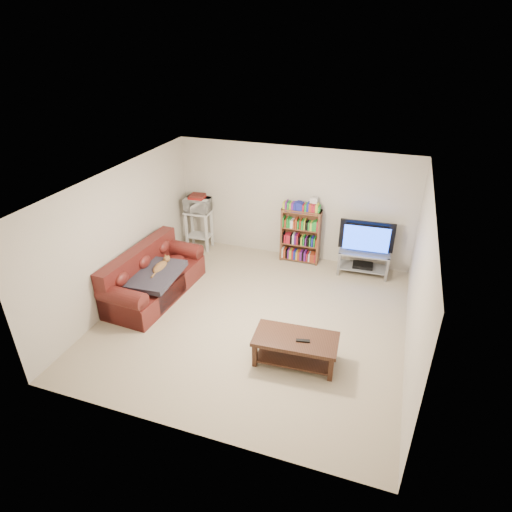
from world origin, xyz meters
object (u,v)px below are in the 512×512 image
at_px(sofa, 152,279).
at_px(coffee_table, 296,345).
at_px(bookshelf, 300,235).
at_px(tv_stand, 364,259).

xyz_separation_m(sofa, coffee_table, (2.98, -0.94, -0.01)).
bearing_deg(coffee_table, sofa, 159.08).
height_order(sofa, bookshelf, bookshelf).
relative_size(coffee_table, tv_stand, 1.25).
bearing_deg(bookshelf, sofa, -137.18).
bearing_deg(tv_stand, bookshelf, 171.44).
height_order(sofa, coffee_table, sofa).
distance_m(coffee_table, bookshelf, 3.20).
relative_size(sofa, bookshelf, 1.84).
height_order(coffee_table, tv_stand, tv_stand).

